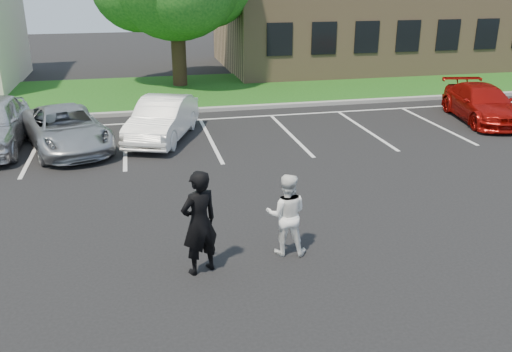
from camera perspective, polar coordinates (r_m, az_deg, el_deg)
The scene contains 9 objects.
ground_plane at distance 11.03m, azimuth 1.15°, elevation -7.88°, with size 90.00×90.00×0.00m, color black.
curb at distance 22.15m, azimuth -6.32°, elevation 6.92°, with size 40.00×0.30×0.15m, color gray.
grass_strip at distance 26.05m, azimuth -7.37°, elevation 8.85°, with size 44.00×8.00×0.08m, color #144711.
stall_lines at distance 19.46m, azimuth -1.14°, elevation 4.92°, with size 34.00×5.36×0.01m.
man_black_suit at distance 9.93m, azimuth -5.99°, elevation -4.91°, with size 0.73×0.48×2.01m, color black.
man_white_shirt at distance 10.62m, azimuth 3.22°, elevation -4.06°, with size 0.81×0.63×1.67m, color white.
car_silver_minivan at distance 18.17m, azimuth -19.36°, elevation 4.73°, with size 2.17×4.70×1.31m, color #A3A6AB.
car_white_sedan at distance 18.41m, azimuth -9.83°, elevation 5.93°, with size 1.48×4.23×1.39m, color white.
car_red_compact at distance 22.25m, azimuth 22.70°, elevation 7.05°, with size 1.84×4.52×1.31m, color #970D08.
Camera 1 is at (-2.35, -9.41, 5.26)m, focal length 38.00 mm.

